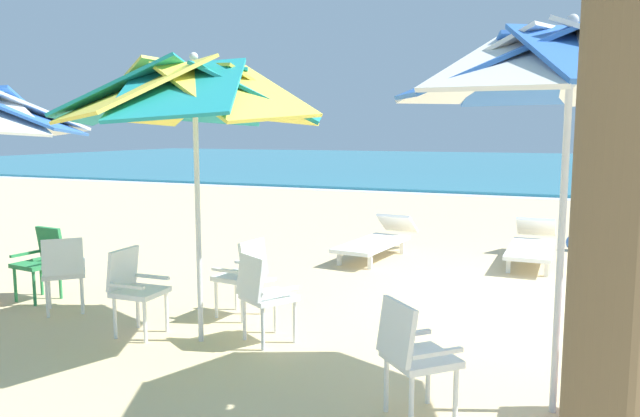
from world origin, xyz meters
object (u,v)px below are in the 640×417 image
beach_umbrella_1 (195,95)px  plastic_chair_7 (64,270)px  plastic_chair_1 (413,352)px  beach_ball (574,243)px  plastic_chair_0 (629,355)px  sun_lounger_2 (377,240)px  sun_lounger_1 (532,245)px  plastic_chair_3 (134,286)px  plastic_chair_4 (244,273)px  beach_umbrella_0 (570,67)px  plastic_chair_2 (263,292)px  plastic_chair_5 (42,259)px

beach_umbrella_1 → plastic_chair_7: (-1.91, 0.20, -1.86)m
plastic_chair_1 → beach_ball: 7.07m
plastic_chair_0 → beach_ball: size_ratio=3.20×
sun_lounger_2 → sun_lounger_1: bearing=11.8°
plastic_chair_1 → plastic_chair_3: same height
plastic_chair_3 → plastic_chair_4: size_ratio=1.00×
beach_umbrella_0 → plastic_chair_3: 4.38m
plastic_chair_4 → sun_lounger_2: 3.61m
plastic_chair_2 → plastic_chair_5: (-3.18, 0.35, 0.00)m
beach_umbrella_0 → plastic_chair_2: bearing=169.4°
beach_umbrella_0 → plastic_chair_3: bearing=176.7°
beach_umbrella_0 → beach_umbrella_1: (-3.19, 0.30, -0.10)m
beach_umbrella_0 → beach_ball: size_ratio=10.36×
beach_umbrella_1 → sun_lounger_2: size_ratio=1.24×
plastic_chair_4 → beach_ball: size_ratio=3.20×
plastic_chair_2 → plastic_chair_3: (-1.30, -0.26, 0.00)m
plastic_chair_4 → plastic_chair_7: same height
plastic_chair_1 → sun_lounger_2: bearing=109.2°
plastic_chair_4 → plastic_chair_7: size_ratio=1.00×
plastic_chair_4 → plastic_chair_5: 2.63m
plastic_chair_7 → sun_lounger_2: 4.83m
plastic_chair_2 → plastic_chair_5: 3.20m
sun_lounger_1 → beach_ball: 1.43m
plastic_chair_1 → sun_lounger_1: size_ratio=0.40×
beach_umbrella_1 → plastic_chair_7: 2.67m
beach_umbrella_1 → plastic_chair_7: beach_umbrella_1 is taller
plastic_chair_4 → plastic_chair_5: size_ratio=1.00×
plastic_chair_5 → beach_umbrella_1: bearing=-11.7°
sun_lounger_1 → plastic_chair_2: bearing=-115.1°
sun_lounger_2 → plastic_chair_0: bearing=-55.8°
sun_lounger_2 → plastic_chair_4: bearing=-97.1°
plastic_chair_0 → plastic_chair_4: size_ratio=1.00×
beach_umbrella_1 → beach_ball: beach_umbrella_1 is taller
plastic_chair_2 → plastic_chair_7: (-2.49, 0.01, 0.00)m
plastic_chair_1 → plastic_chair_4: bearing=144.2°
plastic_chair_1 → sun_lounger_2: 5.52m
sun_lounger_2 → beach_ball: 3.44m
plastic_chair_3 → beach_ball: plastic_chair_3 is taller
plastic_chair_4 → plastic_chair_7: (-1.92, -0.63, 0.00)m
beach_umbrella_1 → plastic_chair_2: beach_umbrella_1 is taller
plastic_chair_1 → plastic_chair_5: bearing=164.6°
plastic_chair_2 → plastic_chair_4: same height
plastic_chair_0 → plastic_chair_4: (-3.65, 1.14, 0.00)m
plastic_chair_2 → sun_lounger_1: size_ratio=0.40×
beach_umbrella_0 → plastic_chair_3: size_ratio=3.24×
beach_ball → plastic_chair_1: bearing=-99.3°
plastic_chair_4 → plastic_chair_5: bearing=-173.7°
plastic_chair_3 → plastic_chair_7: 1.23m
beach_umbrella_0 → plastic_chair_5: (-5.79, 0.84, -1.96)m
beach_umbrella_0 → plastic_chair_2: (-2.61, 0.49, -1.96)m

